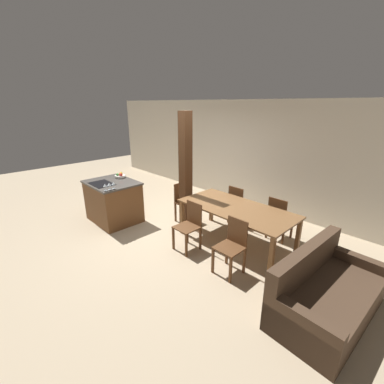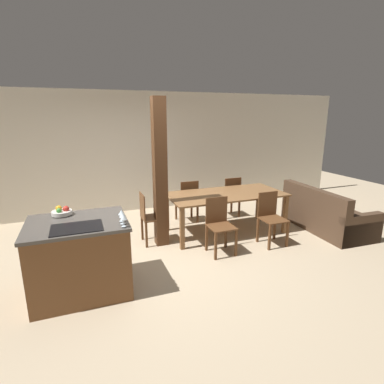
{
  "view_description": "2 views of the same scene",
  "coord_description": "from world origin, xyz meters",
  "px_view_note": "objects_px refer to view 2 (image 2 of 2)",
  "views": [
    {
      "loc": [
        4.03,
        -3.11,
        2.6
      ],
      "look_at": [
        0.6,
        0.2,
        0.95
      ],
      "focal_mm": 24.0,
      "sensor_mm": 36.0,
      "label": 1
    },
    {
      "loc": [
        -1.09,
        -4.26,
        2.18
      ],
      "look_at": [
        0.6,
        0.2,
        0.95
      ],
      "focal_mm": 28.0,
      "sensor_mm": 36.0,
      "label": 2
    }
  ],
  "objects_px": {
    "dining_chair_near_right": "(271,217)",
    "timber_post": "(160,174)",
    "couch": "(325,216)",
    "wine_glass_middle": "(122,215)",
    "fruit_bowl": "(62,212)",
    "dining_chair_far_right": "(230,196)",
    "dining_chair_head_end": "(150,217)",
    "dining_chair_near_left": "(219,224)",
    "dining_table": "(226,198)",
    "wine_glass_far": "(121,213)",
    "dining_chair_far_left": "(188,200)",
    "wine_glass_near": "(124,217)",
    "kitchen_island": "(80,257)"
  },
  "relations": [
    {
      "from": "kitchen_island",
      "to": "timber_post",
      "type": "bearing_deg",
      "value": 38.49
    },
    {
      "from": "dining_chair_far_right",
      "to": "dining_chair_head_end",
      "type": "relative_size",
      "value": 1.0
    },
    {
      "from": "dining_chair_near_right",
      "to": "dining_chair_head_end",
      "type": "xyz_separation_m",
      "value": [
        -1.95,
        0.75,
        0.0
      ]
    },
    {
      "from": "fruit_bowl",
      "to": "timber_post",
      "type": "height_order",
      "value": "timber_post"
    },
    {
      "from": "fruit_bowl",
      "to": "dining_chair_far_right",
      "type": "bearing_deg",
      "value": 25.94
    },
    {
      "from": "dining_chair_near_right",
      "to": "dining_chair_head_end",
      "type": "relative_size",
      "value": 1.0
    },
    {
      "from": "wine_glass_far",
      "to": "dining_chair_far_left",
      "type": "xyz_separation_m",
      "value": [
        1.61,
        2.12,
        -0.58
      ]
    },
    {
      "from": "dining_chair_near_right",
      "to": "timber_post",
      "type": "bearing_deg",
      "value": 160.17
    },
    {
      "from": "dining_table",
      "to": "fruit_bowl",
      "type": "bearing_deg",
      "value": -163.15
    },
    {
      "from": "fruit_bowl",
      "to": "wine_glass_near",
      "type": "bearing_deg",
      "value": -46.06
    },
    {
      "from": "timber_post",
      "to": "dining_chair_head_end",
      "type": "bearing_deg",
      "value": 148.11
    },
    {
      "from": "dining_chair_near_right",
      "to": "dining_chair_head_end",
      "type": "distance_m",
      "value": 2.09
    },
    {
      "from": "dining_chair_near_left",
      "to": "dining_chair_head_end",
      "type": "relative_size",
      "value": 1.0
    },
    {
      "from": "couch",
      "to": "wine_glass_middle",
      "type": "bearing_deg",
      "value": 105.19
    },
    {
      "from": "wine_glass_near",
      "to": "dining_chair_head_end",
      "type": "height_order",
      "value": "wine_glass_near"
    },
    {
      "from": "wine_glass_near",
      "to": "timber_post",
      "type": "height_order",
      "value": "timber_post"
    },
    {
      "from": "fruit_bowl",
      "to": "wine_glass_far",
      "type": "distance_m",
      "value": 0.86
    },
    {
      "from": "timber_post",
      "to": "wine_glass_middle",
      "type": "bearing_deg",
      "value": -121.03
    },
    {
      "from": "dining_table",
      "to": "dining_chair_near_right",
      "type": "relative_size",
      "value": 2.43
    },
    {
      "from": "dining_chair_near_left",
      "to": "dining_chair_far_right",
      "type": "distance_m",
      "value": 1.79
    },
    {
      "from": "dining_chair_near_left",
      "to": "wine_glass_far",
      "type": "bearing_deg",
      "value": -158.98
    },
    {
      "from": "fruit_bowl",
      "to": "wine_glass_middle",
      "type": "bearing_deg",
      "value": -42.12
    },
    {
      "from": "kitchen_island",
      "to": "dining_chair_far_left",
      "type": "bearing_deg",
      "value": 42.02
    },
    {
      "from": "wine_glass_near",
      "to": "timber_post",
      "type": "xyz_separation_m",
      "value": [
        0.81,
        1.44,
        0.18
      ]
    },
    {
      "from": "wine_glass_middle",
      "to": "dining_table",
      "type": "height_order",
      "value": "wine_glass_middle"
    },
    {
      "from": "fruit_bowl",
      "to": "couch",
      "type": "xyz_separation_m",
      "value": [
        4.66,
        0.27,
        -0.71
      ]
    },
    {
      "from": "dining_chair_near_right",
      "to": "dining_chair_near_left",
      "type": "bearing_deg",
      "value": 180.0
    },
    {
      "from": "wine_glass_middle",
      "to": "dining_chair_head_end",
      "type": "relative_size",
      "value": 0.16
    },
    {
      "from": "wine_glass_middle",
      "to": "timber_post",
      "type": "xyz_separation_m",
      "value": [
        0.81,
        1.35,
        0.18
      ]
    },
    {
      "from": "dining_chair_head_end",
      "to": "couch",
      "type": "height_order",
      "value": "dining_chair_head_end"
    },
    {
      "from": "dining_chair_head_end",
      "to": "couch",
      "type": "distance_m",
      "value": 3.39
    },
    {
      "from": "dining_chair_far_right",
      "to": "dining_chair_near_right",
      "type": "bearing_deg",
      "value": 90.0
    },
    {
      "from": "dining_chair_far_left",
      "to": "dining_chair_head_end",
      "type": "bearing_deg",
      "value": 37.67
    },
    {
      "from": "dining_chair_near_right",
      "to": "timber_post",
      "type": "relative_size",
      "value": 0.36
    },
    {
      "from": "dining_table",
      "to": "dining_chair_near_left",
      "type": "relative_size",
      "value": 2.43
    },
    {
      "from": "dining_chair_near_right",
      "to": "dining_chair_far_right",
      "type": "relative_size",
      "value": 1.0
    },
    {
      "from": "wine_glass_far",
      "to": "fruit_bowl",
      "type": "bearing_deg",
      "value": 142.37
    },
    {
      "from": "dining_chair_head_end",
      "to": "wine_glass_middle",
      "type": "bearing_deg",
      "value": 156.35
    },
    {
      "from": "couch",
      "to": "dining_chair_near_right",
      "type": "bearing_deg",
      "value": 99.82
    },
    {
      "from": "dining_chair_near_left",
      "to": "kitchen_island",
      "type": "bearing_deg",
      "value": -169.06
    },
    {
      "from": "wine_glass_near",
      "to": "dining_chair_near_right",
      "type": "xyz_separation_m",
      "value": [
        2.59,
        0.8,
        -0.58
      ]
    },
    {
      "from": "wine_glass_far",
      "to": "dining_chair_near_right",
      "type": "relative_size",
      "value": 0.16
    },
    {
      "from": "wine_glass_near",
      "to": "dining_table",
      "type": "distance_m",
      "value": 2.64
    },
    {
      "from": "wine_glass_near",
      "to": "wine_glass_far",
      "type": "bearing_deg",
      "value": 90.0
    },
    {
      "from": "dining_chair_near_right",
      "to": "timber_post",
      "type": "xyz_separation_m",
      "value": [
        -1.78,
        0.64,
        0.76
      ]
    },
    {
      "from": "dining_chair_near_right",
      "to": "dining_chair_far_right",
      "type": "height_order",
      "value": "same"
    },
    {
      "from": "dining_table",
      "to": "couch",
      "type": "xyz_separation_m",
      "value": [
        1.88,
        -0.57,
        -0.4
      ]
    },
    {
      "from": "couch",
      "to": "timber_post",
      "type": "bearing_deg",
      "value": 84.27
    },
    {
      "from": "wine_glass_far",
      "to": "dining_table",
      "type": "relative_size",
      "value": 0.07
    },
    {
      "from": "dining_chair_far_left",
      "to": "timber_post",
      "type": "distance_m",
      "value": 1.39
    }
  ]
}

